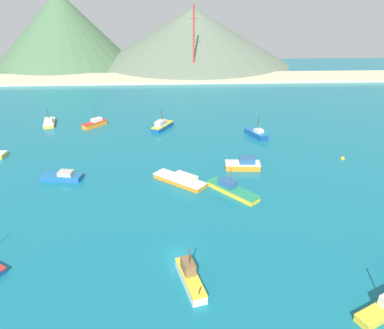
# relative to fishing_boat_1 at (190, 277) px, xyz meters

# --- Properties ---
(ground) EXTENTS (260.00, 280.00, 0.50)m
(ground) POSITION_rel_fishing_boat_1_xyz_m (-1.39, 35.72, -1.27)
(ground) COLOR #146B7F
(fishing_boat_1) EXTENTS (3.92, 8.13, 5.57)m
(fishing_boat_1) POSITION_rel_fishing_boat_1_xyz_m (0.00, 0.00, 0.00)
(fishing_boat_1) COLOR silver
(fishing_boat_1) RESTS_ON ground
(fishing_boat_4) EXTENTS (6.11, 8.28, 5.37)m
(fishing_boat_4) POSITION_rel_fishing_boat_1_xyz_m (-5.01, 59.87, -0.04)
(fishing_boat_4) COLOR #14478C
(fishing_boat_4) RESTS_ON ground
(fishing_boat_5) EXTENTS (7.56, 3.70, 2.61)m
(fishing_boat_5) POSITION_rel_fishing_boat_1_xyz_m (12.92, 33.79, -0.03)
(fishing_boat_5) COLOR orange
(fishing_boat_5) RESTS_ON ground
(fishing_boat_6) EXTENTS (10.68, 9.52, 2.09)m
(fishing_boat_6) POSITION_rel_fishing_boat_1_xyz_m (-0.55, 27.77, -0.24)
(fishing_boat_6) COLOR orange
(fishing_boat_6) RESTS_ON ground
(fishing_boat_7) EXTENTS (8.50, 4.18, 1.86)m
(fishing_boat_7) POSITION_rel_fishing_boat_1_xyz_m (-24.27, 30.61, -0.34)
(fishing_boat_7) COLOR #1E5BA8
(fishing_boat_7) RESTS_ON ground
(fishing_boat_8) EXTENTS (6.49, 7.00, 5.34)m
(fishing_boat_8) POSITION_rel_fishing_boat_1_xyz_m (-23.86, 63.12, -0.17)
(fishing_boat_8) COLOR orange
(fishing_boat_8) RESTS_ON ground
(fishing_boat_11) EXTENTS (4.48, 8.27, 4.73)m
(fishing_boat_11) POSITION_rel_fishing_boat_1_xyz_m (-37.04, 65.05, -0.26)
(fishing_boat_11) COLOR gold
(fishing_boat_11) RESTS_ON ground
(fishing_boat_13) EXTENTS (5.33, 7.71, 5.61)m
(fishing_boat_13) POSITION_rel_fishing_boat_1_xyz_m (19.70, 52.86, -0.16)
(fishing_boat_13) COLOR #14478C
(fishing_boat_13) RESTS_ON ground
(fishing_boat_15) EXTENTS (9.23, 10.16, 4.96)m
(fishing_boat_15) POSITION_rel_fishing_boat_1_xyz_m (8.85, 23.45, -0.23)
(fishing_boat_15) COLOR gold
(fishing_boat_15) RESTS_ON ground
(buoy_2) EXTENTS (0.94, 0.94, 0.94)m
(buoy_2) POSITION_rel_fishing_boat_1_xyz_m (36.12, 37.51, -0.85)
(buoy_2) COLOR gold
(buoy_2) RESTS_ON ground
(beach_strip) EXTENTS (247.00, 19.64, 1.20)m
(beach_strip) POSITION_rel_fishing_boat_1_xyz_m (-1.39, 123.54, -0.42)
(beach_strip) COLOR beige
(beach_strip) RESTS_ON ground
(hill_west) EXTENTS (69.36, 69.36, 35.21)m
(hill_west) POSITION_rel_fishing_boat_1_xyz_m (-56.79, 162.08, 16.58)
(hill_west) COLOR #476B47
(hill_west) RESTS_ON ground
(hill_central) EXTENTS (99.43, 99.43, 27.23)m
(hill_central) POSITION_rel_fishing_boat_1_xyz_m (8.89, 163.58, 12.60)
(hill_central) COLOR #60705B
(hill_central) RESTS_ON ground
(radio_tower) EXTENTS (2.98, 2.38, 29.76)m
(radio_tower) POSITION_rel_fishing_boat_1_xyz_m (7.21, 126.16, 14.16)
(radio_tower) COLOR #B7332D
(radio_tower) RESTS_ON ground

